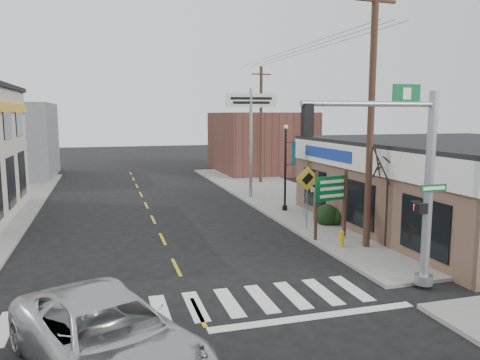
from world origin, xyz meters
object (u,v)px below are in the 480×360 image
object	(u,v)px
lamp_post	(286,161)
utility_pole_far	(261,124)
suv	(107,337)
fire_hydrant	(341,237)
bare_tree	(391,155)
utility_pole_near	(371,116)
traffic_signal_pole	(409,169)
dance_center_sign	(251,116)
guide_sign	(331,195)

from	to	relation	value
lamp_post	utility_pole_far	size ratio (longest dim) A/B	0.53
suv	fire_hydrant	size ratio (longest dim) A/B	8.83
bare_tree	utility_pole_near	size ratio (longest dim) A/B	0.46
utility_pole_near	traffic_signal_pole	bearing A→B (deg)	-110.10
dance_center_sign	lamp_post	bearing A→B (deg)	-74.18
dance_center_sign	bare_tree	size ratio (longest dim) A/B	1.46
suv	bare_tree	bearing A→B (deg)	7.57
guide_sign	bare_tree	bearing A→B (deg)	-56.13
guide_sign	lamp_post	world-z (taller)	lamp_post
utility_pole_far	fire_hydrant	bearing A→B (deg)	-99.69
suv	utility_pole_far	world-z (taller)	utility_pole_far
suv	traffic_signal_pole	bearing A→B (deg)	-8.04
lamp_post	dance_center_sign	xyz separation A→B (m)	(-0.57, 4.68, 2.44)
bare_tree	dance_center_sign	bearing A→B (deg)	98.24
suv	lamp_post	bearing A→B (deg)	33.07
traffic_signal_pole	bare_tree	size ratio (longest dim) A/B	1.30
traffic_signal_pole	guide_sign	xyz separation A→B (m)	(0.42, 5.73, -1.79)
lamp_post	fire_hydrant	bearing A→B (deg)	-108.10
guide_sign	fire_hydrant	bearing A→B (deg)	-106.34
lamp_post	utility_pole_far	world-z (taller)	utility_pole_far
traffic_signal_pole	lamp_post	xyz separation A→B (m)	(0.86, 11.96, -0.92)
traffic_signal_pole	fire_hydrant	world-z (taller)	traffic_signal_pole
lamp_post	utility_pole_near	bearing A→B (deg)	-100.79
lamp_post	bare_tree	xyz separation A→B (m)	(1.25, -7.88, 0.97)
fire_hydrant	lamp_post	distance (m)	7.77
traffic_signal_pole	dance_center_sign	distance (m)	16.71
suv	utility_pole_near	bearing A→B (deg)	10.36
dance_center_sign	guide_sign	bearing A→B (deg)	-80.49
lamp_post	utility_pole_near	xyz separation A→B (m)	(0.42, -7.67, 2.50)
dance_center_sign	utility_pole_far	bearing A→B (deg)	74.43
guide_sign	bare_tree	world-z (taller)	bare_tree
utility_pole_near	bare_tree	bearing A→B (deg)	-17.45
fire_hydrant	traffic_signal_pole	bearing A→B (deg)	-94.09
bare_tree	utility_pole_far	world-z (taller)	utility_pole_far
suv	bare_tree	xyz separation A→B (m)	(11.01, 6.38, 3.05)
bare_tree	traffic_signal_pole	bearing A→B (deg)	-117.32
suv	dance_center_sign	bearing A→B (deg)	41.59
lamp_post	bare_tree	world-z (taller)	lamp_post
fire_hydrant	dance_center_sign	size ratio (longest dim) A/B	0.10
utility_pole_near	guide_sign	bearing A→B (deg)	117.64
traffic_signal_pole	utility_pole_near	bearing A→B (deg)	70.24
suv	traffic_signal_pole	world-z (taller)	traffic_signal_pole
dance_center_sign	utility_pole_near	size ratio (longest dim) A/B	0.68
suv	utility_pole_near	world-z (taller)	utility_pole_near
fire_hydrant	dance_center_sign	bearing A→B (deg)	90.18
suv	fire_hydrant	world-z (taller)	suv
guide_sign	bare_tree	distance (m)	2.99
suv	fire_hydrant	distance (m)	11.52
fire_hydrant	dance_center_sign	distance (m)	12.99
guide_sign	utility_pole_far	xyz separation A→B (m)	(2.62, 16.96, 2.69)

